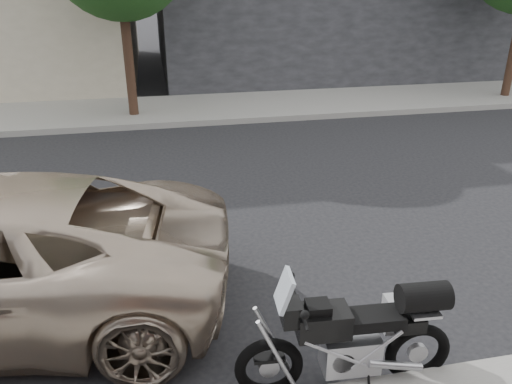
# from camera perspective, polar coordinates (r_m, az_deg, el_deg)

# --- Properties ---
(ground) EXTENTS (120.00, 120.00, 0.00)m
(ground) POSITION_cam_1_polar(r_m,az_deg,el_deg) (8.16, -0.23, -1.98)
(ground) COLOR black
(ground) RESTS_ON ground
(far_sidewalk) EXTENTS (44.00, 3.00, 0.15)m
(far_sidewalk) POSITION_cam_1_polar(r_m,az_deg,el_deg) (14.22, -5.52, 9.50)
(far_sidewalk) COLOR gray
(far_sidewalk) RESTS_ON ground
(motorcycle) EXTENTS (2.03, 0.65, 1.28)m
(motorcycle) POSITION_cam_1_polar(r_m,az_deg,el_deg) (4.76, 11.83, -15.75)
(motorcycle) COLOR black
(motorcycle) RESTS_ON ground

